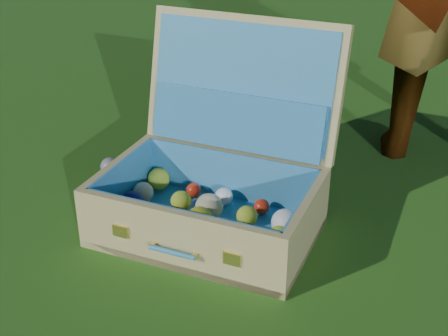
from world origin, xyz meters
The scene contains 3 objects.
ground centered at (0.00, 0.00, 0.00)m, with size 60.00×60.00×0.00m, color #215114.
stray_ball centered at (-0.53, -0.01, 0.03)m, with size 0.06×0.06×0.06m, color teal.
suitcase centered at (-0.07, -0.02, 0.16)m, with size 0.70×0.65×0.56m.
Camera 1 is at (0.87, -1.28, 0.99)m, focal length 50.00 mm.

